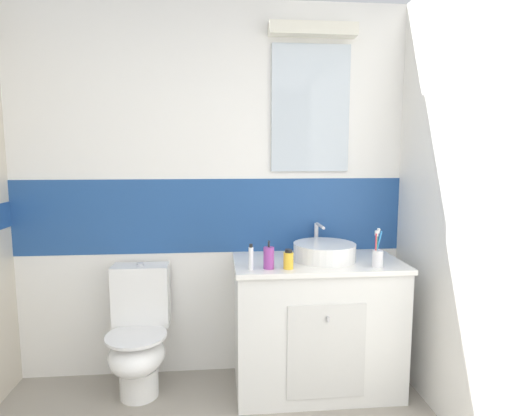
# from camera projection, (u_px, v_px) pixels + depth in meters

# --- Properties ---
(wall_back_tiled) EXTENTS (3.20, 0.20, 2.50)m
(wall_back_tiled) POSITION_uv_depth(u_px,v_px,m) (214.00, 191.00, 2.84)
(wall_back_tiled) COLOR white
(wall_back_tiled) RESTS_ON ground_plane
(vanity_cabinet) EXTENTS (1.05, 0.57, 0.85)m
(vanity_cabinet) POSITION_uv_depth(u_px,v_px,m) (316.00, 324.00, 2.69)
(vanity_cabinet) COLOR silver
(vanity_cabinet) RESTS_ON ground_plane
(sink_basin) EXTENTS (0.39, 0.44, 0.21)m
(sink_basin) POSITION_uv_depth(u_px,v_px,m) (324.00, 251.00, 2.63)
(sink_basin) COLOR white
(sink_basin) RESTS_ON vanity_cabinet
(toilet) EXTENTS (0.37, 0.50, 0.82)m
(toilet) POSITION_uv_depth(u_px,v_px,m) (139.00, 336.00, 2.63)
(toilet) COLOR white
(toilet) RESTS_ON ground_plane
(toothbrush_cup) EXTENTS (0.06, 0.06, 0.23)m
(toothbrush_cup) POSITION_uv_depth(u_px,v_px,m) (377.00, 256.00, 2.46)
(toothbrush_cup) COLOR white
(toothbrush_cup) RESTS_ON vanity_cabinet
(soap_dispenser) EXTENTS (0.06, 0.06, 0.17)m
(soap_dispenser) POSITION_uv_depth(u_px,v_px,m) (269.00, 258.00, 2.43)
(soap_dispenser) COLOR #993F99
(soap_dispenser) RESTS_ON vanity_cabinet
(lotion_bottle_short) EXTENTS (0.06, 0.06, 0.12)m
(lotion_bottle_short) POSITION_uv_depth(u_px,v_px,m) (288.00, 260.00, 2.43)
(lotion_bottle_short) COLOR yellow
(lotion_bottle_short) RESTS_ON vanity_cabinet
(toothpaste_tube_upright) EXTENTS (0.03, 0.03, 0.15)m
(toothpaste_tube_upright) POSITION_uv_depth(u_px,v_px,m) (251.00, 258.00, 2.40)
(toothpaste_tube_upright) COLOR white
(toothpaste_tube_upright) RESTS_ON vanity_cabinet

